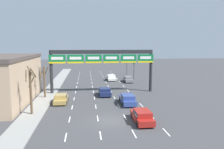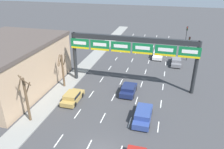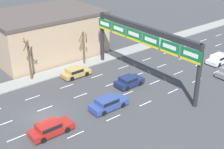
# 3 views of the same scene
# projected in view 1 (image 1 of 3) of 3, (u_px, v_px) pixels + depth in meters

# --- Properties ---
(ground_plane) EXTENTS (220.00, 220.00, 0.00)m
(ground_plane) POSITION_uv_depth(u_px,v_px,m) (112.00, 121.00, 25.17)
(ground_plane) COLOR #3D3D3F
(sidewalk_left) EXTENTS (2.80, 110.00, 0.15)m
(sidewalk_left) POSITION_uv_depth(u_px,v_px,m) (26.00, 124.00, 24.02)
(sidewalk_left) COLOR gray
(sidewalk_left) RESTS_ON ground_plane
(lane_dashes) EXTENTS (10.02, 67.00, 0.01)m
(lane_dashes) POSITION_uv_depth(u_px,v_px,m) (103.00, 94.00, 38.45)
(lane_dashes) COLOR white
(lane_dashes) RESTS_ON ground_plane
(sign_gantry) EXTENTS (18.74, 0.70, 7.78)m
(sign_gantry) POSITION_uv_depth(u_px,v_px,m) (102.00, 59.00, 39.23)
(sign_gantry) COLOR #232628
(sign_gantry) RESTS_ON ground_plane
(car_white) EXTENTS (1.98, 4.79, 1.38)m
(car_white) POSITION_uv_depth(u_px,v_px,m) (111.00, 77.00, 53.86)
(car_white) COLOR silver
(car_white) RESTS_ON ground_plane
(car_navy) EXTENTS (1.98, 3.91, 1.36)m
(car_navy) POSITION_uv_depth(u_px,v_px,m) (105.00, 92.00, 37.44)
(car_navy) COLOR #19234C
(car_navy) RESTS_ON ground_plane
(car_grey) EXTENTS (1.83, 4.52, 1.35)m
(car_grey) POSITION_uv_depth(u_px,v_px,m) (128.00, 79.00, 51.33)
(car_grey) COLOR slate
(car_grey) RESTS_ON ground_plane
(car_red) EXTENTS (1.85, 4.56, 1.42)m
(car_red) POSITION_uv_depth(u_px,v_px,m) (142.00, 116.00, 24.52)
(car_red) COLOR maroon
(car_red) RESTS_ON ground_plane
(car_blue) EXTENTS (1.91, 4.74, 1.47)m
(car_blue) POSITION_uv_depth(u_px,v_px,m) (127.00, 99.00, 32.07)
(car_blue) COLOR navy
(car_blue) RESTS_ON ground_plane
(car_gold) EXTENTS (1.88, 4.18, 1.35)m
(car_gold) POSITION_uv_depth(u_px,v_px,m) (61.00, 98.00, 32.69)
(car_gold) COLOR #A88947
(car_gold) RESTS_ON ground_plane
(traffic_light_near_gantry) EXTENTS (0.30, 0.35, 4.81)m
(traffic_light_near_gantry) POSITION_uv_depth(u_px,v_px,m) (127.00, 63.00, 63.25)
(traffic_light_near_gantry) COLOR black
(traffic_light_near_gantry) RESTS_ON ground_plane
(traffic_light_mid_block) EXTENTS (0.30, 0.35, 4.83)m
(traffic_light_mid_block) POSITION_uv_depth(u_px,v_px,m) (134.00, 66.00, 54.06)
(traffic_light_mid_block) COLOR black
(traffic_light_mid_block) RESTS_ON ground_plane
(tree_bare_closest) EXTENTS (1.33, 1.35, 6.03)m
(tree_bare_closest) POSITION_uv_depth(u_px,v_px,m) (31.00, 89.00, 26.74)
(tree_bare_closest) COLOR brown
(tree_bare_closest) RESTS_ON sidewalk_left
(tree_bare_second) EXTENTS (1.31, 1.30, 5.08)m
(tree_bare_second) POSITION_uv_depth(u_px,v_px,m) (44.00, 80.00, 35.54)
(tree_bare_second) COLOR brown
(tree_bare_second) RESTS_ON sidewalk_left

